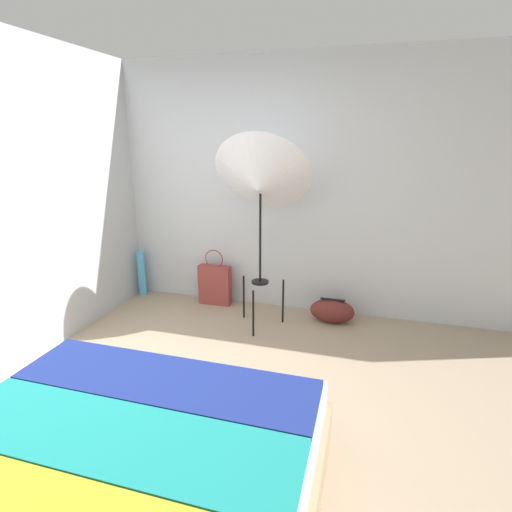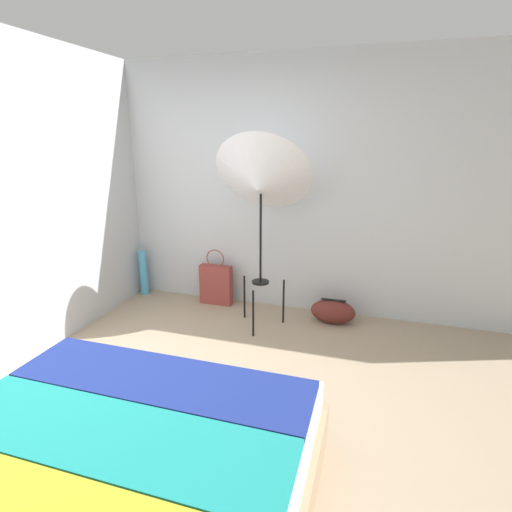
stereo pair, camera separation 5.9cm
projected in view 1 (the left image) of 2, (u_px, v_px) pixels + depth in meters
The scene contains 7 objects.
ground_plane at pixel (154, 420), 2.67m from camera, with size 14.00×14.00×0.00m, color gray.
wall_back at pixel (246, 187), 4.23m from camera, with size 8.00×0.05×2.60m.
wall_side_left at pixel (63, 197), 3.58m from camera, with size 0.05×8.00×2.60m.
photo_umbrella at pixel (260, 182), 3.61m from camera, with size 0.91×0.74×1.86m.
tote_bag at pixel (215, 284), 4.46m from camera, with size 0.36×0.11×0.63m.
duffel_bag at pixel (332, 311), 4.05m from camera, with size 0.45×0.24×0.25m.
paper_roll at pixel (142, 273), 4.71m from camera, with size 0.09×0.09×0.53m.
Camera 1 is at (1.27, -1.96, 1.82)m, focal length 28.00 mm.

